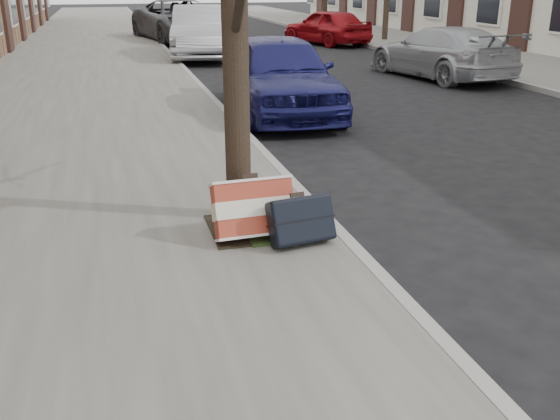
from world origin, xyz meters
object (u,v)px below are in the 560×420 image
object	(u,v)px
suitcase_red	(254,209)
suitcase_navy	(301,220)
car_near_front	(280,74)
car_near_mid	(201,32)

from	to	relation	value
suitcase_red	suitcase_navy	distance (m)	0.45
suitcase_red	suitcase_navy	xyz separation A→B (m)	(0.37, -0.25, -0.05)
car_near_front	car_near_mid	world-z (taller)	car_near_mid
suitcase_red	car_near_front	bearing A→B (deg)	69.72
suitcase_red	car_near_mid	distance (m)	14.72
suitcase_navy	car_near_mid	world-z (taller)	car_near_mid
car_near_front	suitcase_navy	bearing A→B (deg)	-100.32
suitcase_navy	car_near_mid	size ratio (longest dim) A/B	0.12
car_near_front	car_near_mid	bearing A→B (deg)	93.73
suitcase_red	car_near_front	xyz separation A→B (m)	(1.82, 5.78, 0.32)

